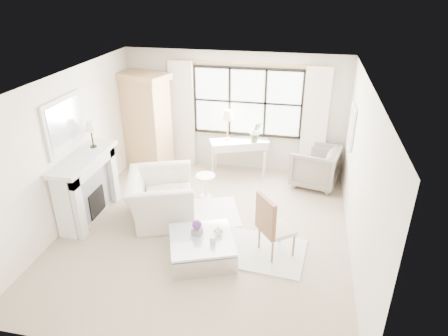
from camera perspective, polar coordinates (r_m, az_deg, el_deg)
The scene contains 32 objects.
floor at distance 7.32m, azimuth -2.61°, elevation -8.79°, with size 5.50×5.50×0.00m, color tan.
ceiling at distance 6.19m, azimuth -3.12°, elevation 12.20°, with size 5.50×5.50×0.00m, color silver.
wall_back at distance 9.14m, azimuth 1.46°, elevation 8.02°, with size 5.00×5.00×0.00m, color beige.
wall_front at distance 4.44m, azimuth -11.92°, elevation -14.17°, with size 5.00×5.00×0.00m, color beige.
wall_left at distance 7.62m, azimuth -21.39°, elevation 2.39°, with size 5.50×5.50×0.00m, color white.
wall_right at distance 6.53m, azimuth 18.93°, elevation -1.13°, with size 5.50×5.50×0.00m, color silver.
window_pane at distance 9.00m, azimuth 3.35°, elevation 9.36°, with size 2.40×0.02×1.50m, color white.
window_frame at distance 9.00m, azimuth 3.34°, elevation 9.35°, with size 2.50×0.04×1.50m, color black, non-canonical shape.
curtain_rod at distance 8.74m, azimuth 3.44°, elevation 14.73°, with size 0.04×0.04×3.30m, color #B1803D.
curtain_left at distance 9.37m, azimuth -5.97°, elevation 7.59°, with size 0.55×0.10×2.47m, color white.
curtain_right at distance 8.96m, azimuth 12.79°, elevation 6.21°, with size 0.55×0.10×2.47m, color white.
fireplace at distance 7.79m, azimuth -19.16°, elevation -2.45°, with size 0.58×1.66×1.26m.
mirror_frame at distance 7.44m, azimuth -21.80°, elevation 5.83°, with size 0.05×1.15×0.95m, color silver.
mirror_glass at distance 7.42m, azimuth -21.61°, elevation 5.82°, with size 0.02×1.00×0.80m, color silver.
art_frame at distance 8.01m, azimuth 17.79°, elevation 5.62°, with size 0.04×0.62×0.82m, color white.
art_canvas at distance 8.01m, azimuth 17.65°, elevation 5.63°, with size 0.01×0.52×0.72m, color #B9AA8F.
mantel_lamp at distance 7.70m, azimuth -18.54°, elevation 5.54°, with size 0.22×0.22×0.51m.
armoire at distance 9.34m, azimuth -11.03°, elevation 6.57°, with size 1.28×1.02×2.24m.
console_table at distance 9.15m, azimuth 2.17°, elevation 1.64°, with size 1.37×0.90×0.80m.
console_lamp at distance 8.86m, azimuth 0.51°, elevation 7.48°, with size 0.28×0.28×0.69m.
orchid_plant at distance 8.85m, azimuth 4.56°, elevation 5.14°, with size 0.26×0.21×0.47m, color #5F7850.
side_table at distance 8.15m, azimuth -2.66°, elevation -2.14°, with size 0.40×0.40×0.51m.
rug_left at distance 7.75m, azimuth -3.74°, elevation -6.52°, with size 1.55×1.09×0.03m, color white.
rug_right at distance 6.81m, azimuth 5.25°, elevation -11.78°, with size 1.43×1.08×0.03m, color silver.
club_armchair at distance 7.51m, azimuth -8.98°, elevation -4.18°, with size 1.34×1.17×0.87m, color beige.
wingback_chair at distance 8.83m, azimuth 12.90°, elevation 0.23°, with size 0.92×0.95×0.86m, color gray.
french_chair at distance 6.64m, azimuth 7.31°, elevation -9.84°, with size 0.68×0.67×1.08m.
coffee_table at distance 6.58m, azimuth -3.18°, elevation -11.39°, with size 1.29×1.29×0.38m.
planter_box at distance 6.52m, azimuth -3.86°, elevation -9.03°, with size 0.15×0.15×0.11m, color gray.
planter_flowers at distance 6.45m, azimuth -3.90°, elevation -8.07°, with size 0.15×0.15×0.15m, color #5C2D72.
pillar_candle at distance 6.31m, azimuth -1.63°, elevation -10.29°, with size 0.09×0.09×0.12m, color beige.
coffee_vase at distance 6.48m, azimuth -0.81°, elevation -8.91°, with size 0.16×0.16×0.17m, color white.
Camera 1 is at (1.54, -5.81, 4.18)m, focal length 32.00 mm.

